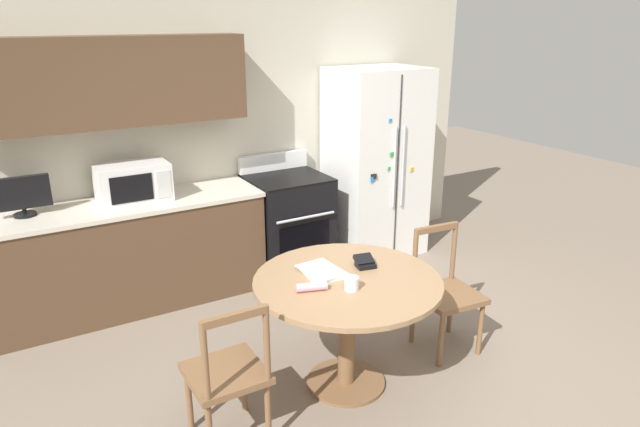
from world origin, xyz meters
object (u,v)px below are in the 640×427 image
object	(u,v)px
microwave	(133,182)
candle_glass	(351,284)
refrigerator	(376,163)
wallet	(365,262)
dining_chair_right	(446,293)
countertop_tv	(22,195)
oven_range	(288,223)
dining_chair_left	(228,375)

from	to	relation	value
microwave	candle_glass	bearing A→B (deg)	-68.60
microwave	refrigerator	bearing A→B (deg)	-2.10
refrigerator	wallet	world-z (taller)	refrigerator
refrigerator	candle_glass	bearing A→B (deg)	-129.01
dining_chair_right	countertop_tv	bearing A→B (deg)	-31.79
countertop_tv	microwave	bearing A→B (deg)	-2.62
countertop_tv	oven_range	bearing A→B (deg)	-2.33
refrigerator	wallet	distance (m)	2.13
candle_glass	oven_range	bearing A→B (deg)	73.47
dining_chair_left	wallet	world-z (taller)	dining_chair_left
oven_range	microwave	bearing A→B (deg)	177.84
dining_chair_left	dining_chair_right	bearing A→B (deg)	4.35
candle_glass	countertop_tv	bearing A→B (deg)	127.87
microwave	dining_chair_left	xyz separation A→B (m)	(-0.02, -1.98, -0.62)
refrigerator	dining_chair_right	distance (m)	1.94
refrigerator	microwave	bearing A→B (deg)	177.90
dining_chair_left	candle_glass	distance (m)	0.88
microwave	candle_glass	size ratio (longest dim) A/B	6.33
oven_range	candle_glass	size ratio (longest dim) A/B	12.27
dining_chair_right	dining_chair_left	distance (m)	1.73
microwave	countertop_tv	world-z (taller)	microwave
countertop_tv	dining_chair_right	xyz separation A→B (m)	(2.51, -1.89, -0.63)
oven_range	countertop_tv	world-z (taller)	countertop_tv
microwave	wallet	size ratio (longest dim) A/B	3.74
dining_chair_right	candle_glass	bearing A→B (deg)	14.65
microwave	candle_glass	distance (m)	2.17
microwave	dining_chair_right	size ratio (longest dim) A/B	0.62
refrigerator	microwave	world-z (taller)	refrigerator
dining_chair_left	candle_glass	xyz separation A→B (m)	(0.80, -0.02, 0.37)
refrigerator	dining_chair_left	world-z (taller)	refrigerator
countertop_tv	wallet	size ratio (longest dim) A/B	2.69
oven_range	countertop_tv	size ratio (longest dim) A/B	2.69
countertop_tv	dining_chair_left	world-z (taller)	countertop_tv
refrigerator	microwave	xyz separation A→B (m)	(-2.34, 0.09, 0.12)
countertop_tv	wallet	distance (m)	2.60
dining_chair_right	wallet	world-z (taller)	dining_chair_right
microwave	wallet	xyz separation A→B (m)	(1.05, -1.77, -0.26)
oven_range	dining_chair_right	size ratio (longest dim) A/B	1.20
oven_range	microwave	size ratio (longest dim) A/B	1.94
wallet	candle_glass	bearing A→B (deg)	-137.71
oven_range	wallet	bearing A→B (deg)	-100.55
microwave	dining_chair_right	distance (m)	2.59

